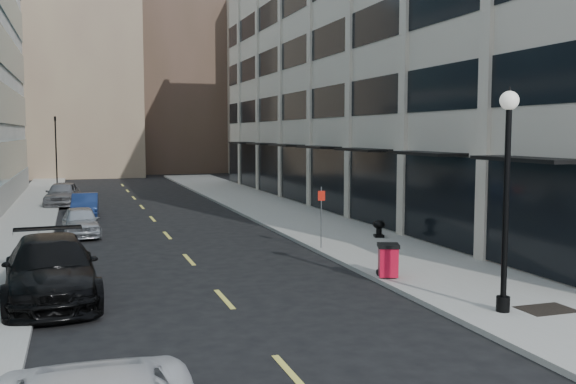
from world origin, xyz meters
TOP-DOWN VIEW (x-y plane):
  - sidewalk_right at (7.50, 20.00)m, footprint 5.00×80.00m
  - sidewalk_left at (-6.50, 20.00)m, footprint 3.00×80.00m
  - building_right at (16.94, 26.99)m, footprint 15.30×46.50m
  - skyline_tan_near at (-4.00, 68.00)m, footprint 14.00×18.00m
  - skyline_brown at (8.00, 72.00)m, footprint 12.00×16.00m
  - skyline_stone at (18.00, 66.00)m, footprint 10.00×14.00m
  - grate_far at (7.60, 3.80)m, footprint 1.40×1.00m
  - road_centerline at (0.00, 17.00)m, footprint 0.15×68.20m
  - traffic_signal at (-5.50, 48.00)m, footprint 0.66×0.66m
  - car_black_pickup at (-4.66, 9.44)m, footprint 2.82×6.23m
  - car_silver_sedan at (-3.78, 21.00)m, footprint 1.82×4.06m
  - car_blue_sedan at (-3.50, 28.00)m, footprint 1.58×4.08m
  - car_grey_sedan at (-4.80, 34.07)m, footprint 2.51×4.90m
  - trash_bin at (5.40, 8.44)m, footprint 0.85×0.85m
  - lamppost at (6.40, 4.00)m, footprint 0.48×0.48m
  - sign_post at (5.30, 14.03)m, footprint 0.29×0.08m
  - urn_planter at (8.65, 15.64)m, footprint 0.54×0.54m

SIDE VIEW (x-z plane):
  - road_centerline at x=0.00m, z-range 0.00..0.01m
  - sidewalk_right at x=7.50m, z-range 0.00..0.15m
  - sidewalk_left at x=-6.50m, z-range 0.00..0.15m
  - grate_far at x=7.60m, z-range 0.15..0.16m
  - urn_planter at x=8.65m, z-range 0.23..0.98m
  - car_blue_sedan at x=-3.50m, z-range 0.00..1.32m
  - car_silver_sedan at x=-3.78m, z-range 0.00..1.36m
  - trash_bin at x=5.40m, z-range 0.19..1.27m
  - car_grey_sedan at x=-4.80m, z-range 0.00..1.60m
  - car_black_pickup at x=-4.66m, z-range 0.00..1.77m
  - sign_post at x=5.30m, z-range 0.50..2.94m
  - lamppost at x=6.40m, z-range 0.65..6.39m
  - traffic_signal at x=-5.50m, z-range 2.23..9.21m
  - building_right at x=16.94m, z-range -0.13..18.12m
  - skyline_stone at x=18.00m, z-range 0.00..20.00m
  - skyline_tan_near at x=-4.00m, z-range 0.00..28.00m
  - skyline_brown at x=8.00m, z-range 0.00..34.00m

